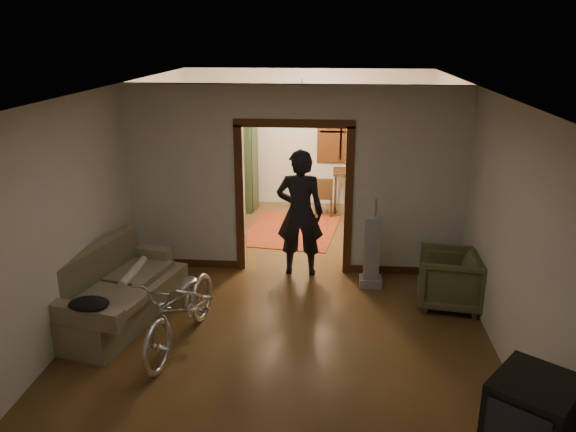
# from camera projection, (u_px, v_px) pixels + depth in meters

# --- Properties ---
(floor) EXTENTS (5.00, 8.50, 0.01)m
(floor) POSITION_uv_depth(u_px,v_px,m) (290.00, 289.00, 8.00)
(floor) COLOR #402B14
(floor) RESTS_ON ground
(ceiling) EXTENTS (5.00, 8.50, 0.01)m
(ceiling) POSITION_uv_depth(u_px,v_px,m) (290.00, 89.00, 7.12)
(ceiling) COLOR white
(ceiling) RESTS_ON floor
(wall_back) EXTENTS (5.00, 0.02, 2.80)m
(wall_back) POSITION_uv_depth(u_px,v_px,m) (307.00, 138.00, 11.58)
(wall_back) COLOR beige
(wall_back) RESTS_ON floor
(wall_left) EXTENTS (0.02, 8.50, 2.80)m
(wall_left) POSITION_uv_depth(u_px,v_px,m) (110.00, 191.00, 7.76)
(wall_left) COLOR beige
(wall_left) RESTS_ON floor
(wall_right) EXTENTS (0.02, 8.50, 2.80)m
(wall_right) POSITION_uv_depth(u_px,v_px,m) (480.00, 200.00, 7.36)
(wall_right) COLOR beige
(wall_right) RESTS_ON floor
(partition_wall) EXTENTS (5.00, 0.14, 2.80)m
(partition_wall) POSITION_uv_depth(u_px,v_px,m) (294.00, 181.00, 8.27)
(partition_wall) COLOR beige
(partition_wall) RESTS_ON floor
(door_casing) EXTENTS (1.74, 0.20, 2.32)m
(door_casing) POSITION_uv_depth(u_px,v_px,m) (294.00, 200.00, 8.36)
(door_casing) COLOR #40200E
(door_casing) RESTS_ON floor
(far_window) EXTENTS (0.98, 0.06, 1.28)m
(far_window) POSITION_uv_depth(u_px,v_px,m) (341.00, 132.00, 11.44)
(far_window) COLOR black
(far_window) RESTS_ON wall_back
(chandelier) EXTENTS (0.24, 0.24, 0.24)m
(chandelier) POSITION_uv_depth(u_px,v_px,m) (302.00, 102.00, 9.63)
(chandelier) COLOR #FFE0A5
(chandelier) RESTS_ON ceiling
(light_switch) EXTENTS (0.08, 0.01, 0.12)m
(light_switch) POSITION_uv_depth(u_px,v_px,m) (366.00, 194.00, 8.16)
(light_switch) COLOR silver
(light_switch) RESTS_ON partition_wall
(sofa) EXTENTS (1.33, 2.15, 0.92)m
(sofa) POSITION_uv_depth(u_px,v_px,m) (118.00, 286.00, 7.04)
(sofa) COLOR #676345
(sofa) RESTS_ON floor
(rolled_paper) EXTENTS (0.10, 0.83, 0.10)m
(rolled_paper) POSITION_uv_depth(u_px,v_px,m) (133.00, 271.00, 7.29)
(rolled_paper) COLOR beige
(rolled_paper) RESTS_ON sofa
(jacket) EXTENTS (0.44, 0.33, 0.13)m
(jacket) POSITION_uv_depth(u_px,v_px,m) (89.00, 304.00, 6.10)
(jacket) COLOR black
(jacket) RESTS_ON sofa
(bicycle) EXTENTS (0.92, 1.90, 0.96)m
(bicycle) POSITION_uv_depth(u_px,v_px,m) (182.00, 307.00, 6.45)
(bicycle) COLOR silver
(bicycle) RESTS_ON floor
(armchair) EXTENTS (0.92, 0.91, 0.75)m
(armchair) POSITION_uv_depth(u_px,v_px,m) (449.00, 279.00, 7.44)
(armchair) COLOR #4A4F2C
(armchair) RESTS_ON floor
(crt_tv) EXTENTS (0.82, 0.83, 0.54)m
(crt_tv) POSITION_uv_depth(u_px,v_px,m) (532.00, 411.00, 4.18)
(crt_tv) COLOR black
(crt_tv) RESTS_ON tv_stand
(vacuum) EXTENTS (0.33, 0.27, 1.04)m
(vacuum) POSITION_uv_depth(u_px,v_px,m) (372.00, 252.00, 7.95)
(vacuum) COLOR gray
(vacuum) RESTS_ON floor
(person) EXTENTS (0.70, 0.46, 1.91)m
(person) POSITION_uv_depth(u_px,v_px,m) (300.00, 213.00, 8.25)
(person) COLOR black
(person) RESTS_ON floor
(oriental_rug) EXTENTS (1.81, 2.23, 0.02)m
(oriental_rug) POSITION_uv_depth(u_px,v_px,m) (292.00, 230.00, 10.38)
(oriental_rug) COLOR maroon
(oriental_rug) RESTS_ON floor
(locker) EXTENTS (0.98, 0.65, 1.81)m
(locker) POSITION_uv_depth(u_px,v_px,m) (233.00, 166.00, 11.34)
(locker) COLOR #22341F
(locker) RESTS_ON floor
(globe) EXTENTS (0.30, 0.30, 0.30)m
(globe) POSITION_uv_depth(u_px,v_px,m) (232.00, 115.00, 11.01)
(globe) COLOR #1E5972
(globe) RESTS_ON locker
(desk) EXTENTS (1.19, 0.78, 0.82)m
(desk) POSITION_uv_depth(u_px,v_px,m) (360.00, 191.00, 11.38)
(desk) COLOR #342111
(desk) RESTS_ON floor
(desk_chair) EXTENTS (0.36, 0.36, 0.79)m
(desk_chair) POSITION_uv_depth(u_px,v_px,m) (324.00, 196.00, 11.09)
(desk_chair) COLOR #342111
(desk_chair) RESTS_ON floor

